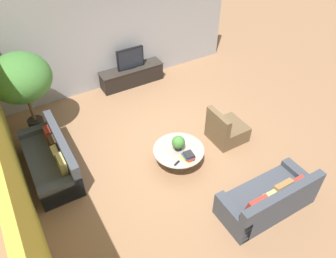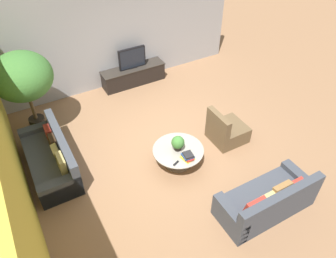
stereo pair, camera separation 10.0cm
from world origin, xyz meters
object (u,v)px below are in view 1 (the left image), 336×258
at_px(media_console, 132,75).
at_px(couch_by_wall, 52,160).
at_px(couch_near_entry, 268,199).
at_px(potted_palm_tall, 21,79).
at_px(coffee_table, 179,153).
at_px(armchair_wicker, 226,130).
at_px(television, 130,59).
at_px(potted_plant_tabletop, 178,143).

xyz_separation_m(media_console, couch_by_wall, (-2.98, -2.27, 0.01)).
bearing_deg(couch_near_entry, potted_palm_tall, -54.73).
relative_size(coffee_table, armchair_wicker, 1.30).
bearing_deg(couch_by_wall, couch_near_entry, 46.59).
bearing_deg(coffee_table, couch_near_entry, -66.62).
xyz_separation_m(media_console, television, (-0.00, -0.00, 0.56)).
distance_m(media_console, armchair_wicker, 3.48).
bearing_deg(media_console, television, -90.00).
distance_m(media_console, potted_palm_tall, 3.30).
xyz_separation_m(couch_near_entry, potted_plant_tabletop, (-0.84, 1.93, 0.32)).
xyz_separation_m(media_console, potted_plant_tabletop, (-0.52, -3.46, 0.33)).
xyz_separation_m(potted_palm_tall, potted_plant_tabletop, (2.44, -2.71, -0.89)).
bearing_deg(couch_by_wall, armchair_wicker, 74.24).
xyz_separation_m(armchair_wicker, potted_plant_tabletop, (-1.40, -0.10, 0.34)).
xyz_separation_m(armchair_wicker, potted_palm_tall, (-3.85, 2.61, 1.23)).
bearing_deg(potted_palm_tall, couch_by_wall, -90.60).
distance_m(potted_palm_tall, potted_plant_tabletop, 3.76).
bearing_deg(couch_by_wall, coffee_table, 64.10).
bearing_deg(armchair_wicker, media_console, 14.66).
relative_size(media_console, potted_palm_tall, 0.91).
xyz_separation_m(television, couch_by_wall, (-2.98, -2.27, -0.54)).
bearing_deg(television, couch_by_wall, -142.72).
relative_size(couch_by_wall, armchair_wicker, 2.41).
height_order(television, couch_by_wall, television).
relative_size(television, armchair_wicker, 0.94).
bearing_deg(coffee_table, media_console, 81.53).
xyz_separation_m(couch_by_wall, couch_near_entry, (3.30, -3.12, 0.00)).
bearing_deg(coffee_table, armchair_wicker, 4.39).
bearing_deg(armchair_wicker, television, 14.67).
distance_m(coffee_table, potted_plant_tabletop, 0.32).
relative_size(couch_near_entry, potted_plant_tabletop, 5.36).
relative_size(media_console, couch_by_wall, 0.91).
distance_m(couch_by_wall, armchair_wicker, 4.01).
height_order(media_console, couch_near_entry, couch_near_entry).
height_order(coffee_table, potted_plant_tabletop, potted_plant_tabletop).
relative_size(coffee_table, potted_plant_tabletop, 3.16).
bearing_deg(armchair_wicker, coffee_table, 94.39).
distance_m(couch_near_entry, armchair_wicker, 2.11).
bearing_deg(coffee_table, couch_by_wall, 154.10).
relative_size(couch_by_wall, potted_palm_tall, 1.00).
xyz_separation_m(media_console, coffee_table, (-0.52, -3.47, 0.02)).
relative_size(television, couch_near_entry, 0.42).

